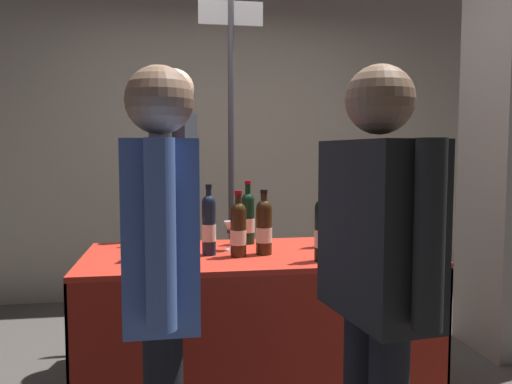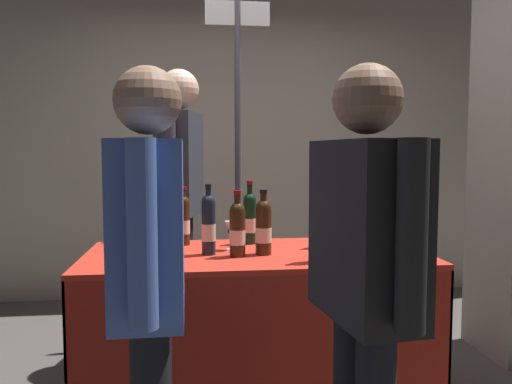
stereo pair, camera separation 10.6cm
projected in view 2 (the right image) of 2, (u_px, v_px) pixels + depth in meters
back_partition at (229, 130)px, 4.49m from camera, size 6.21×0.12×2.95m
tasting_table at (256, 299)px, 2.54m from camera, size 1.67×0.77×0.78m
featured_wine_bottle at (327, 222)px, 2.64m from camera, size 0.07×0.07×0.31m
display_bottle_0 at (184, 219)px, 2.71m from camera, size 0.07×0.07×0.31m
display_bottle_1 at (250, 217)px, 2.75m from camera, size 0.07×0.07×0.34m
display_bottle_2 at (368, 226)px, 2.45m from camera, size 0.07×0.07×0.33m
display_bottle_3 at (263, 226)px, 2.46m from camera, size 0.08×0.08×0.32m
display_bottle_4 at (149, 220)px, 2.72m from camera, size 0.07×0.07×0.31m
display_bottle_5 at (209, 224)px, 2.45m from camera, size 0.07×0.07×0.34m
display_bottle_6 at (320, 230)px, 2.29m from camera, size 0.07×0.07×0.35m
display_bottle_7 at (237, 228)px, 2.41m from camera, size 0.08×0.08×0.32m
wine_glass_near_vendor at (231, 229)px, 2.57m from camera, size 0.07×0.07×0.15m
flower_vase at (153, 235)px, 2.39m from camera, size 0.11×0.11×0.33m
brochure_stand at (348, 225)px, 2.85m from camera, size 0.12×0.09×0.17m
vendor_presenter at (180, 184)px, 3.15m from camera, size 0.29×0.57×1.78m
taster_foreground_right at (365, 269)px, 1.56m from camera, size 0.26×0.60×1.54m
taster_foreground_left at (150, 264)px, 1.61m from camera, size 0.22×0.63×1.54m
booth_signpost at (237, 136)px, 3.55m from camera, size 0.45×0.04×2.34m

